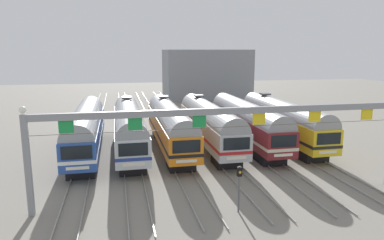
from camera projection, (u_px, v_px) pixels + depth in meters
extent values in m
plane|color=gray|center=(190.00, 148.00, 38.24)|extent=(160.00, 160.00, 0.00)
cube|color=gray|center=(91.00, 121.00, 52.29)|extent=(0.07, 70.00, 0.15)
cube|color=gray|center=(101.00, 121.00, 52.58)|extent=(0.07, 70.00, 0.15)
cube|color=gray|center=(120.00, 120.00, 53.14)|extent=(0.07, 70.00, 0.15)
cube|color=gray|center=(130.00, 120.00, 53.43)|extent=(0.07, 70.00, 0.15)
cube|color=gray|center=(149.00, 119.00, 53.99)|extent=(0.07, 70.00, 0.15)
cube|color=gray|center=(158.00, 119.00, 54.27)|extent=(0.07, 70.00, 0.15)
cube|color=gray|center=(177.00, 118.00, 54.83)|extent=(0.07, 70.00, 0.15)
cube|color=gray|center=(186.00, 118.00, 55.12)|extent=(0.07, 70.00, 0.15)
cube|color=gray|center=(203.00, 117.00, 55.68)|extent=(0.07, 70.00, 0.15)
cube|color=gray|center=(212.00, 117.00, 55.97)|extent=(0.07, 70.00, 0.15)
cube|color=gray|center=(229.00, 116.00, 56.53)|extent=(0.07, 70.00, 0.15)
cube|color=gray|center=(238.00, 116.00, 56.82)|extent=(0.07, 70.00, 0.15)
cube|color=#284C9E|center=(86.00, 132.00, 35.69)|extent=(2.85, 18.00, 2.35)
cube|color=white|center=(86.00, 136.00, 35.76)|extent=(2.88, 18.02, 0.28)
cylinder|color=gray|center=(86.00, 121.00, 35.47)|extent=(2.74, 17.64, 2.74)
cube|color=black|center=(77.00, 153.00, 26.94)|extent=(2.28, 0.06, 1.03)
cube|color=silver|center=(78.00, 168.00, 27.17)|extent=(1.71, 0.05, 0.24)
cube|color=black|center=(82.00, 169.00, 29.96)|extent=(2.28, 2.60, 1.05)
cube|color=black|center=(91.00, 135.00, 42.07)|extent=(2.28, 2.60, 1.05)
cube|color=silver|center=(129.00, 130.00, 36.54)|extent=(2.85, 18.00, 2.35)
cube|color=navy|center=(129.00, 134.00, 36.61)|extent=(2.88, 18.02, 0.28)
cylinder|color=gray|center=(129.00, 119.00, 36.31)|extent=(2.74, 17.64, 2.74)
cube|color=black|center=(133.00, 150.00, 27.79)|extent=(2.28, 0.06, 1.03)
cube|color=silver|center=(134.00, 165.00, 28.02)|extent=(1.71, 0.05, 0.24)
cube|color=black|center=(133.00, 165.00, 30.81)|extent=(2.28, 2.60, 1.05)
cube|color=black|center=(128.00, 133.00, 42.92)|extent=(2.28, 2.60, 1.05)
cube|color=#4C4C51|center=(127.00, 98.00, 40.86)|extent=(1.10, 1.10, 0.20)
cube|color=orange|center=(170.00, 129.00, 37.39)|extent=(2.85, 18.00, 2.35)
cube|color=black|center=(170.00, 132.00, 37.46)|extent=(2.88, 18.02, 0.28)
cylinder|color=gray|center=(170.00, 118.00, 37.16)|extent=(2.74, 17.64, 2.74)
cube|color=black|center=(187.00, 147.00, 28.63)|extent=(2.28, 0.06, 1.03)
cube|color=silver|center=(187.00, 161.00, 28.87)|extent=(1.71, 0.05, 0.24)
cube|color=black|center=(181.00, 162.00, 31.66)|extent=(2.28, 2.60, 1.05)
cube|color=black|center=(163.00, 131.00, 43.77)|extent=(2.28, 2.60, 1.05)
cube|color=#4C4C51|center=(163.00, 97.00, 41.71)|extent=(1.10, 1.10, 0.20)
cube|color=#B2B5BA|center=(209.00, 127.00, 38.24)|extent=(2.85, 18.00, 2.35)
cube|color=#B21E1E|center=(209.00, 130.00, 38.30)|extent=(2.88, 18.02, 0.28)
cylinder|color=gray|center=(209.00, 116.00, 38.01)|extent=(2.74, 17.64, 2.74)
cube|color=black|center=(237.00, 144.00, 29.48)|extent=(2.28, 0.06, 1.03)
cube|color=silver|center=(236.00, 158.00, 29.72)|extent=(1.71, 0.05, 0.24)
cube|color=black|center=(226.00, 159.00, 32.51)|extent=(2.28, 2.60, 1.05)
cube|color=black|center=(196.00, 130.00, 44.61)|extent=(2.28, 2.60, 1.05)
cube|color=#4C4C51|center=(199.00, 96.00, 42.56)|extent=(1.10, 1.10, 0.20)
cube|color=maroon|center=(247.00, 125.00, 39.09)|extent=(2.85, 18.00, 2.35)
cube|color=beige|center=(246.00, 128.00, 39.15)|extent=(2.88, 18.02, 0.28)
cylinder|color=gray|center=(247.00, 115.00, 38.86)|extent=(2.74, 17.64, 2.74)
cube|color=black|center=(284.00, 141.00, 30.33)|extent=(2.28, 0.06, 1.03)
cube|color=silver|center=(283.00, 155.00, 30.57)|extent=(1.71, 0.05, 0.24)
cube|color=black|center=(270.00, 157.00, 33.36)|extent=(2.28, 2.60, 1.05)
cube|color=black|center=(229.00, 128.00, 45.46)|extent=(2.28, 2.60, 1.05)
cube|color=gold|center=(282.00, 124.00, 39.94)|extent=(2.85, 18.00, 2.35)
cube|color=black|center=(282.00, 127.00, 40.00)|extent=(2.88, 18.02, 0.28)
cylinder|color=gray|center=(283.00, 113.00, 39.71)|extent=(2.74, 17.64, 2.74)
cube|color=black|center=(329.00, 139.00, 31.18)|extent=(2.28, 0.06, 1.03)
cube|color=silver|center=(328.00, 152.00, 31.42)|extent=(1.71, 0.05, 0.24)
cube|color=black|center=(311.00, 154.00, 34.21)|extent=(2.28, 2.60, 1.05)
cube|color=black|center=(260.00, 127.00, 46.31)|extent=(2.28, 2.60, 1.05)
cube|color=#4C4C51|center=(265.00, 94.00, 44.26)|extent=(1.10, 1.10, 0.20)
cube|color=gray|center=(28.00, 166.00, 22.04)|extent=(0.36, 0.36, 6.50)
cube|color=gray|center=(230.00, 111.00, 24.07)|extent=(25.85, 0.32, 0.44)
cube|color=#198C3F|center=(66.00, 127.00, 22.07)|extent=(0.90, 0.08, 0.80)
cube|color=#198C3F|center=(135.00, 124.00, 22.92)|extent=(0.90, 0.08, 0.80)
cube|color=#198C3F|center=(199.00, 121.00, 23.77)|extent=(0.90, 0.08, 0.80)
cube|color=yellow|center=(259.00, 119.00, 24.62)|extent=(0.90, 0.08, 0.80)
cube|color=yellow|center=(315.00, 116.00, 25.47)|extent=(0.90, 0.08, 0.80)
cube|color=yellow|center=(367.00, 114.00, 26.32)|extent=(0.90, 0.08, 0.80)
sphere|color=white|center=(23.00, 110.00, 21.37)|extent=(0.44, 0.44, 0.44)
cylinder|color=#3F382D|center=(230.00, 127.00, 24.29)|extent=(25.85, 0.03, 0.03)
cylinder|color=#59595E|center=(239.00, 189.00, 22.87)|extent=(0.12, 0.12, 3.07)
cube|color=black|center=(239.00, 172.00, 22.65)|extent=(0.28, 0.24, 0.60)
sphere|color=orange|center=(240.00, 172.00, 22.51)|extent=(0.18, 0.18, 0.18)
cube|color=gray|center=(207.00, 74.00, 77.51)|extent=(18.01, 10.00, 10.36)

